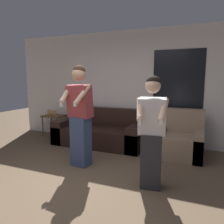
% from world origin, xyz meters
% --- Properties ---
extents(ground_plane, '(14.00, 14.00, 0.00)m').
position_xyz_m(ground_plane, '(0.00, 0.00, 0.00)').
color(ground_plane, brown).
extents(wall_back, '(6.29, 0.07, 2.70)m').
position_xyz_m(wall_back, '(0.02, 2.85, 1.35)').
color(wall_back, silver).
rests_on(wall_back, ground_plane).
extents(couch, '(2.13, 0.96, 0.84)m').
position_xyz_m(couch, '(-0.50, 2.34, 0.29)').
color(couch, black).
rests_on(couch, ground_plane).
extents(armchair, '(0.94, 0.84, 0.94)m').
position_xyz_m(armchair, '(1.32, 2.23, 0.31)').
color(armchair, '#937A60').
rests_on(armchair, ground_plane).
extents(side_table, '(0.57, 0.46, 0.72)m').
position_xyz_m(side_table, '(-2.02, 2.56, 0.49)').
color(side_table, brown).
rests_on(side_table, ground_plane).
extents(person_left, '(0.48, 0.51, 1.79)m').
position_xyz_m(person_left, '(-0.27, 1.01, 0.93)').
color(person_left, '#384770').
rests_on(person_left, ground_plane).
extents(person_right, '(0.44, 0.50, 1.60)m').
position_xyz_m(person_right, '(1.08, 0.69, 0.82)').
color(person_right, '#28282D').
rests_on(person_right, ground_plane).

